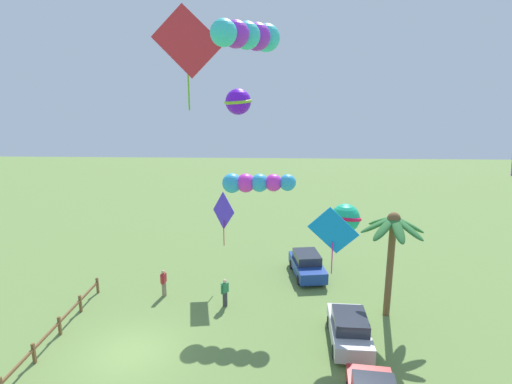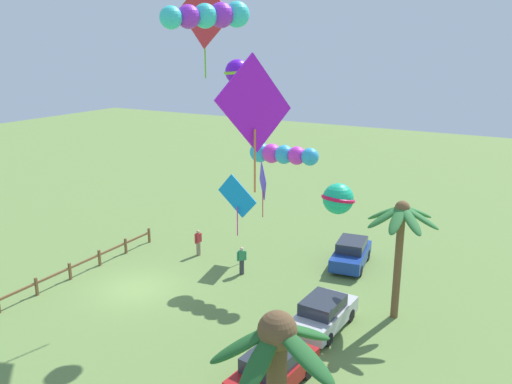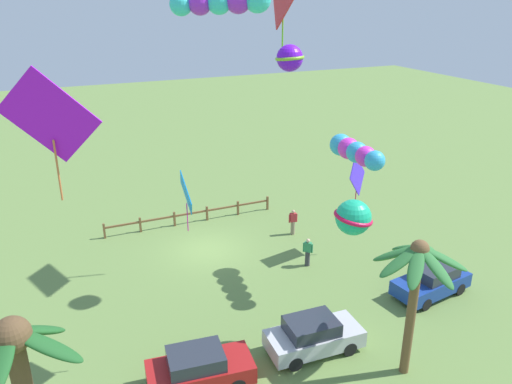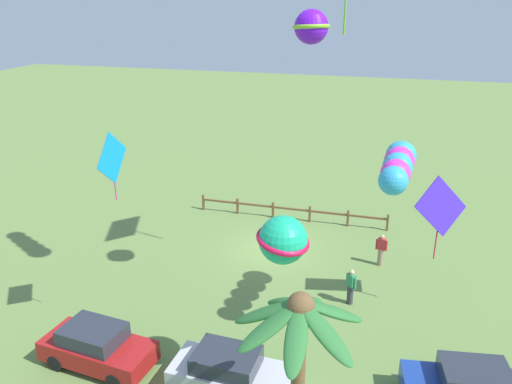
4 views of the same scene
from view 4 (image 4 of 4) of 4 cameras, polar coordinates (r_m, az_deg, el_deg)
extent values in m
plane|color=olive|center=(26.12, 1.70, -6.41)|extent=(120.00, 120.00, 0.00)
ellipsoid|color=#2D7033|center=(12.54, 1.22, -13.25)|extent=(1.72, 0.51, 1.04)
ellipsoid|color=#2D7033|center=(12.06, 1.55, -14.80)|extent=(1.61, 1.55, 1.02)
ellipsoid|color=#2D7033|center=(11.76, 4.48, -16.02)|extent=(0.65, 1.75, 1.05)
ellipsoid|color=#2D7033|center=(11.89, 7.72, -15.35)|extent=(1.71, 1.47, 0.94)
ellipsoid|color=#2D7033|center=(12.68, 8.47, -13.03)|extent=(1.73, 1.36, 1.02)
ellipsoid|color=#2D7033|center=(13.05, 6.02, -12.02)|extent=(0.70, 1.74, 1.10)
ellipsoid|color=#2D7033|center=(12.99, 3.18, -12.13)|extent=(1.49, 1.61, 1.11)
sphere|color=brown|center=(12.21, 5.00, -12.49)|extent=(0.66, 0.66, 0.66)
cube|color=brown|center=(28.81, 14.41, -3.31)|extent=(0.12, 0.12, 0.95)
cube|color=brown|center=(28.89, 10.17, -2.89)|extent=(0.12, 0.12, 0.95)
cube|color=brown|center=(29.13, 5.99, -2.45)|extent=(0.12, 0.12, 0.95)
cube|color=brown|center=(29.52, 1.90, -2.01)|extent=(0.12, 0.12, 0.95)
cube|color=brown|center=(30.06, -2.07, -1.57)|extent=(0.12, 0.12, 0.95)
cube|color=brown|center=(30.74, -5.87, -1.15)|extent=(0.12, 0.12, 0.95)
cube|color=brown|center=(29.23, 3.94, -1.89)|extent=(10.80, 0.09, 0.11)
cube|color=#BCBCC1|center=(17.51, -2.76, -19.84)|extent=(3.97, 1.87, 0.70)
cube|color=#282D38|center=(17.15, -3.29, -18.14)|extent=(2.09, 1.58, 0.56)
cylinder|color=black|center=(17.98, 2.03, -19.81)|extent=(0.61, 0.21, 0.60)
cylinder|color=black|center=(18.62, -5.50, -18.21)|extent=(0.61, 0.21, 0.60)
cube|color=#A51919|center=(19.29, -17.12, -16.49)|extent=(4.06, 2.11, 0.70)
cube|color=#282D38|center=(19.00, -17.69, -14.84)|extent=(2.18, 1.70, 0.56)
cylinder|color=black|center=(19.33, -12.59, -17.01)|extent=(0.62, 0.24, 0.60)
cylinder|color=black|center=(18.38, -15.45, -19.64)|extent=(0.62, 0.24, 0.60)
cylinder|color=black|center=(20.60, -18.38, -14.99)|extent=(0.62, 0.24, 0.60)
cylinder|color=black|center=(19.71, -21.37, -17.27)|extent=(0.62, 0.24, 0.60)
cube|color=#282D38|center=(17.87, 23.21, -18.27)|extent=(2.22, 1.78, 0.56)
cylinder|color=black|center=(18.70, 17.92, -19.12)|extent=(0.62, 0.27, 0.60)
cylinder|color=#38383D|center=(22.06, 10.43, -11.16)|extent=(0.26, 0.26, 0.84)
cube|color=#338956|center=(21.70, 10.55, -9.62)|extent=(0.44, 0.43, 0.54)
sphere|color=beige|center=(21.51, 10.61, -8.76)|extent=(0.21, 0.21, 0.21)
cylinder|color=#338956|center=(21.87, 10.13, -9.48)|extent=(0.09, 0.09, 0.52)
cylinder|color=#338956|center=(21.58, 10.95, -9.99)|extent=(0.09, 0.09, 0.52)
cylinder|color=gray|center=(25.22, 13.66, -7.04)|extent=(0.26, 0.26, 0.84)
cube|color=#B72D33|center=(24.91, 13.80, -5.64)|extent=(0.41, 0.28, 0.54)
sphere|color=tan|center=(24.75, 13.87, -4.86)|extent=(0.21, 0.21, 0.21)
cylinder|color=#B72D33|center=(24.96, 13.27, -5.66)|extent=(0.09, 0.09, 0.52)
cylinder|color=#B72D33|center=(24.90, 14.31, -5.83)|extent=(0.09, 0.09, 0.52)
cube|color=#0E86ED|center=(17.45, -15.71, 3.68)|extent=(0.27, 1.67, 1.65)
cylinder|color=#E21CA1|center=(17.75, -15.42, 0.76)|extent=(0.04, 0.04, 1.09)
cylinder|color=#63C022|center=(20.18, 9.94, 20.01)|extent=(0.07, 0.07, 2.24)
sphere|color=#6D12E9|center=(17.98, 6.17, 17.80)|extent=(1.15, 1.15, 1.15)
torus|color=#89C22E|center=(17.98, 6.17, 17.80)|extent=(1.75, 1.75, 0.25)
cube|color=#4928EF|center=(20.58, 19.86, -1.53)|extent=(2.00, 1.53, 2.47)
cylinder|color=red|center=(21.14, 19.38, -5.07)|extent=(0.05, 0.05, 1.61)
sphere|color=#19B982|center=(14.46, 3.02, -5.33)|extent=(1.39, 1.39, 1.39)
torus|color=#D61143|center=(14.46, 3.02, -5.33)|extent=(1.94, 1.94, 0.47)
sphere|color=#30A7E0|center=(19.14, 15.81, 3.88)|extent=(1.09, 1.09, 1.09)
sphere|color=#E733CE|center=(18.41, 15.63, 3.30)|extent=(1.05, 1.05, 1.05)
sphere|color=#30A7E0|center=(17.67, 15.44, 2.67)|extent=(1.00, 1.00, 1.00)
sphere|color=#E733CE|center=(16.94, 15.24, 1.98)|extent=(0.96, 0.96, 0.96)
sphere|color=#30A7E0|center=(16.21, 15.01, 1.23)|extent=(0.92, 0.92, 0.92)
camera|label=1|loc=(26.64, -38.51, 15.00)|focal=28.06mm
camera|label=2|loc=(24.61, -65.05, 9.74)|focal=36.94mm
camera|label=3|loc=(13.50, -85.63, 8.83)|focal=35.37mm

